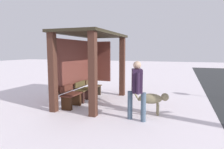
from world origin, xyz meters
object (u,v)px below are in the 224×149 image
(bus_shelter, at_px, (89,55))
(bench_center_inside, at_px, (83,93))
(bench_left_inside, at_px, (71,98))
(person_walking, at_px, (137,86))
(dog, at_px, (152,99))
(bench_right_inside, at_px, (93,89))

(bus_shelter, bearing_deg, bench_center_inside, 117.67)
(bench_left_inside, height_order, bench_center_inside, bench_left_inside)
(bus_shelter, bearing_deg, person_walking, -124.58)
(person_walking, height_order, dog, person_walking)
(bench_left_inside, xyz_separation_m, bench_center_inside, (0.90, 0.00, 0.00))
(bench_center_inside, relative_size, bench_right_inside, 1.00)
(bench_center_inside, xyz_separation_m, bench_right_inside, (0.90, 0.00, -0.02))
(dog, bearing_deg, bench_left_inside, 93.60)
(bench_left_inside, height_order, dog, bench_left_inside)
(bench_right_inside, distance_m, person_walking, 3.37)
(bench_left_inside, relative_size, dog, 0.78)
(bus_shelter, relative_size, dog, 3.21)
(person_walking, bearing_deg, bus_shelter, 55.42)
(bench_right_inside, bearing_deg, bench_center_inside, -179.88)
(bench_left_inside, distance_m, person_walking, 2.51)
(bench_left_inside, xyz_separation_m, dog, (0.17, -2.72, 0.14))
(bench_right_inside, xyz_separation_m, person_walking, (-2.29, -2.38, 0.66))
(bench_right_inside, relative_size, person_walking, 0.49)
(bench_center_inside, xyz_separation_m, dog, (-0.73, -2.72, 0.14))
(bench_center_inside, bearing_deg, bus_shelter, -62.33)
(bench_center_inside, bearing_deg, bench_right_inside, 0.12)
(bench_center_inside, relative_size, dog, 0.78)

